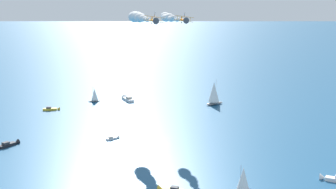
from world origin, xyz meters
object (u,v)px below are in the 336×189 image
at_px(sailboat_near_centre, 243,180).
at_px(wingwalker_wingman, 155,14).
at_px(wingwalker_lead, 185,14).
at_px(biplane_wingman, 154,20).
at_px(sailboat_mid_cluster, 95,95).
at_px(motorboat_far_stbd, 10,144).
at_px(motorboat_outer_ring_b, 127,99).
at_px(sailboat_trailing, 214,93).
at_px(motorboat_ahead, 52,109).
at_px(motorboat_outer_ring_a, 333,179).
at_px(biplane_lead, 184,20).
at_px(motorboat_far_port, 113,138).

bearing_deg(sailboat_near_centre, wingwalker_wingman, -50.98).
distance_m(wingwalker_lead, biplane_wingman, 14.02).
relative_size(sailboat_mid_cluster, wingwalker_lead, 5.11).
distance_m(motorboat_far_stbd, motorboat_outer_ring_b, 84.97).
bearing_deg(sailboat_trailing, motorboat_ahead, 17.12).
bearing_deg(biplane_wingman, wingwalker_wingman, -158.13).
distance_m(sailboat_mid_cluster, motorboat_outer_ring_b, 17.27).
distance_m(motorboat_outer_ring_a, biplane_lead, 76.69).
bearing_deg(sailboat_near_centre, motorboat_outer_ring_b, -61.49).
distance_m(motorboat_ahead, wingwalker_lead, 89.63).
height_order(sailboat_near_centre, biplane_lead, biplane_lead).
distance_m(sailboat_near_centre, motorboat_far_port, 65.56).
xyz_separation_m(motorboat_far_port, motorboat_far_stbd, (35.64, 13.71, 0.24)).
bearing_deg(motorboat_outer_ring_a, wingwalker_lead, -36.89).
distance_m(sailboat_trailing, biplane_wingman, 80.73).
distance_m(motorboat_ahead, motorboat_outer_ring_a, 137.75).
xyz_separation_m(sailboat_mid_cluster, biplane_lead, (-53.12, 55.58, 42.00)).
height_order(motorboat_far_port, biplane_lead, biplane_lead).
distance_m(sailboat_trailing, wingwalker_lead, 71.89).
distance_m(motorboat_far_port, biplane_lead, 52.70).
relative_size(motorboat_far_stbd, motorboat_ahead, 1.02).
xyz_separation_m(sailboat_trailing, motorboat_ahead, (76.56, 23.59, -5.33)).
bearing_deg(sailboat_trailing, motorboat_far_stbd, 47.83).
xyz_separation_m(motorboat_far_port, sailboat_trailing, (-35.14, -64.44, 5.54)).
bearing_deg(motorboat_far_port, wingwalker_wingman, 169.38).
bearing_deg(wingwalker_wingman, motorboat_outer_ring_a, 155.06).
bearing_deg(motorboat_far_stbd, sailboat_mid_cluster, -96.72).
height_order(motorboat_far_port, motorboat_outer_ring_b, motorboat_outer_ring_b).
relative_size(motorboat_ahead, sailboat_mid_cluster, 1.05).
height_order(motorboat_outer_ring_a, biplane_wingman, biplane_wingman).
relative_size(motorboat_far_port, motorboat_outer_ring_b, 0.44).
xyz_separation_m(sailboat_trailing, wingwalker_wingman, (17.94, 67.66, 42.06)).
height_order(biplane_lead, biplane_wingman, biplane_wingman).
bearing_deg(sailboat_trailing, biplane_wingman, 74.94).
distance_m(motorboat_outer_ring_a, wingwalker_wingman, 80.54).
xyz_separation_m(sailboat_near_centre, motorboat_outer_ring_a, (-26.88, -12.27, -3.03)).
bearing_deg(biplane_lead, motorboat_ahead, -26.92).
distance_m(sailboat_trailing, biplane_lead, 70.81).
bearing_deg(wingwalker_wingman, motorboat_far_port, -10.62).
xyz_separation_m(motorboat_far_port, motorboat_outer_ring_b, (10.58, -67.48, 0.44)).
distance_m(sailboat_near_centre, motorboat_outer_ring_b, 125.72).
bearing_deg(motorboat_outer_ring_a, sailboat_mid_cluster, -41.98).
height_order(sailboat_near_centre, motorboat_outer_ring_b, sailboat_near_centre).
height_order(motorboat_far_stbd, motorboat_outer_ring_a, motorboat_outer_ring_a).
distance_m(motorboat_far_stbd, motorboat_ahead, 54.87).
bearing_deg(motorboat_outer_ring_b, motorboat_outer_ring_a, 131.50).
distance_m(sailboat_mid_cluster, wingwalker_wingman, 90.31).
xyz_separation_m(sailboat_near_centre, biplane_wingman, (32.50, -39.62, 42.14)).
height_order(biplane_lead, wingwalker_lead, wingwalker_lead).
xyz_separation_m(sailboat_near_centre, wingwalker_wingman, (32.21, -39.74, 44.30)).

